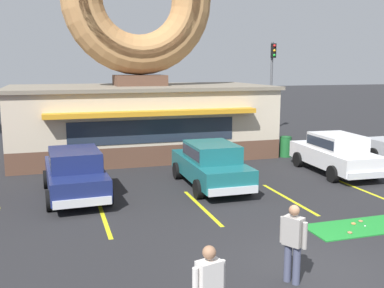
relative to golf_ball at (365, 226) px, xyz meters
name	(u,v)px	position (x,y,z in m)	size (l,w,h in m)	color
ground_plane	(324,273)	(-2.60, -2.01, -0.05)	(160.00, 160.00, 0.00)	#232326
donut_shop_building	(140,78)	(-3.83, 11.93, 3.69)	(12.30, 6.75, 10.96)	brown
putting_mat	(374,225)	(0.32, 0.04, -0.04)	(3.81, 1.24, 0.03)	#1E842D
mini_donut_near_left	(361,221)	(0.15, 0.37, 0.00)	(0.13, 0.13, 0.04)	#A5724C
mini_donut_near_right	(353,224)	(-0.18, 0.25, 0.00)	(0.13, 0.13, 0.04)	#D17F47
mini_donut_mid_left	(350,233)	(-0.69, -0.28, 0.00)	(0.13, 0.13, 0.04)	#A5724C
golf_ball	(365,226)	(0.00, 0.00, 0.00)	(0.04, 0.04, 0.04)	white
car_teal	(211,163)	(-2.57, 5.21, 0.82)	(2.01, 4.57, 1.60)	#196066
car_white	(335,152)	(2.93, 5.66, 0.82)	(2.13, 4.63, 1.60)	silver
car_navy	(75,171)	(-7.30, 5.34, 0.82)	(2.12, 4.63, 1.60)	navy
pedestrian_hooded_kid	(293,240)	(-3.45, -2.17, 0.85)	(0.40, 0.53, 1.62)	#474C66
trash_bin	(285,146)	(2.65, 9.23, 0.45)	(0.57, 0.57, 0.97)	#1E662D
traffic_light_pole	(272,75)	(5.76, 16.90, 3.66)	(0.28, 0.47, 5.80)	#595B60
parking_stripe_left	(103,217)	(-6.65, 2.99, -0.05)	(0.12, 3.60, 0.01)	yellow
parking_stripe_mid_left	(202,207)	(-3.65, 2.99, -0.05)	(0.12, 3.60, 0.01)	yellow
parking_stripe_centre	(288,199)	(-0.65, 2.99, -0.05)	(0.12, 3.60, 0.01)	yellow
parking_stripe_mid_right	(365,191)	(2.35, 2.99, -0.05)	(0.12, 3.60, 0.01)	yellow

